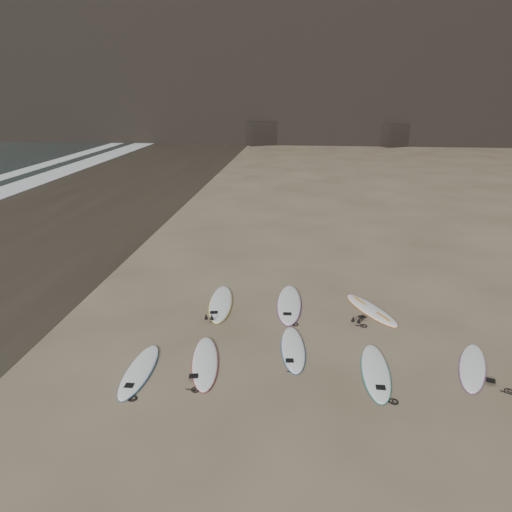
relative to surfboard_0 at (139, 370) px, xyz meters
The scene contains 10 objects.
ground 4.18m from the surfboard_0, 12.46° to the left, with size 240.00×240.00×0.00m, color #897559.
wet_sand 14.09m from the surfboard_0, 129.30° to the left, with size 12.00×200.00×0.01m, color #383026.
surfboard_0 is the anchor object (origin of this frame).
surfboard_1 1.46m from the surfboard_0, 20.13° to the left, with size 0.57×2.38×0.09m, color white.
surfboard_2 3.60m from the surfboard_0, 21.72° to the left, with size 0.54×2.24×0.08m, color white.
surfboard_3 5.21m from the surfboard_0, ahead, with size 0.58×2.42×0.09m, color white.
surfboard_4 7.43m from the surfboard_0, ahead, with size 0.54×2.24×0.08m, color white.
surfboard_5 3.92m from the surfboard_0, 72.57° to the left, with size 0.62×2.59×0.09m, color white.
surfboard_6 5.01m from the surfboard_0, 51.11° to the left, with size 0.66×2.76×0.10m, color white.
surfboard_7 6.61m from the surfboard_0, 34.51° to the left, with size 0.56×2.32×0.08m, color white.
Camera 1 is at (-0.52, -10.17, 5.98)m, focal length 35.00 mm.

